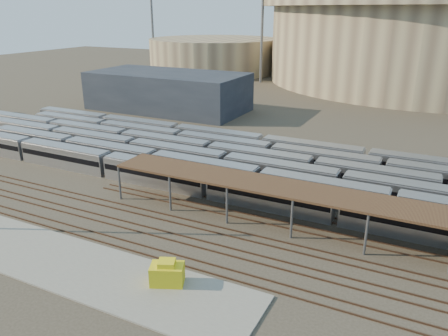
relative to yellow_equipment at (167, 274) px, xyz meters
The scene contains 12 objects.
ground 16.56m from the yellow_equipment, 126.09° to the left, with size 420.00×420.00×0.00m, color #383026.
apron 14.86m from the yellow_equipment, behind, with size 50.00×9.00×0.20m, color gray.
subway_trains 32.52m from the yellow_equipment, 101.70° to the left, with size 124.93×23.90×3.60m.
inspection_shed 21.58m from the yellow_equipment, 54.71° to the left, with size 60.30×6.00×5.30m.
empty_tracks 12.86m from the yellow_equipment, 139.37° to the left, with size 170.00×9.62×0.18m.
stadium 154.85m from the yellow_equipment, 84.31° to the left, with size 124.00×124.00×32.50m.
secondary_arena 159.51m from the yellow_equipment, 115.94° to the left, with size 56.00×56.00×14.00m, color tan.
service_building 81.76m from the yellow_equipment, 123.20° to the left, with size 42.00×20.00×10.00m, color #1E232D.
floodlight_0 131.03m from the yellow_equipment, 107.85° to the left, with size 4.00×1.00×38.40m.
floodlight_1 164.71m from the yellow_equipment, 125.39° to the left, with size 4.00×1.00×38.40m.
floodlight_3 175.54m from the yellow_equipment, 96.49° to the left, with size 4.00×1.00×38.40m.
yellow_equipment is the anchor object (origin of this frame).
Camera 1 is at (31.24, -43.93, 25.94)m, focal length 35.00 mm.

